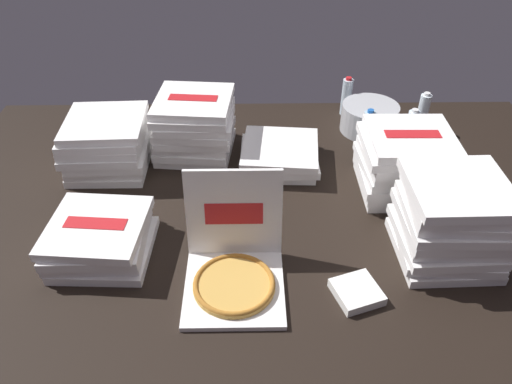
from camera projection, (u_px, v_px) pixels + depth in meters
name	position (u px, v px, depth m)	size (l,w,h in m)	color
ground_plane	(265.00, 232.00, 2.17)	(3.20, 2.40, 0.02)	black
open_pizza_box	(234.00, 265.00, 1.90)	(0.38, 0.44, 0.40)	white
pizza_stack_left_near	(451.00, 219.00, 1.96)	(0.42, 0.42, 0.35)	white
pizza_stack_center_far	(195.00, 126.00, 2.58)	(0.43, 0.43, 0.32)	white
pizza_stack_left_far	(100.00, 238.00, 2.02)	(0.42, 0.41, 0.16)	white
pizza_stack_right_far	(279.00, 155.00, 2.54)	(0.42, 0.42, 0.12)	white
pizza_stack_right_near	(404.00, 162.00, 2.31)	(0.41, 0.41, 0.32)	white
pizza_stack_center_near	(107.00, 144.00, 2.48)	(0.41, 0.41, 0.27)	white
ice_bucket	(369.00, 118.00, 2.81)	(0.32, 0.32, 0.16)	#B7BABF
water_bottle_0	(411.00, 130.00, 2.63)	(0.06, 0.06, 0.24)	silver
water_bottle_1	(347.00, 97.00, 2.94)	(0.06, 0.06, 0.24)	silver
water_bottle_2	(423.00, 113.00, 2.78)	(0.06, 0.06, 0.24)	white
water_bottle_3	(368.00, 130.00, 2.63)	(0.06, 0.06, 0.24)	silver
napkin_pile	(357.00, 292.00, 1.86)	(0.16, 0.16, 0.04)	white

